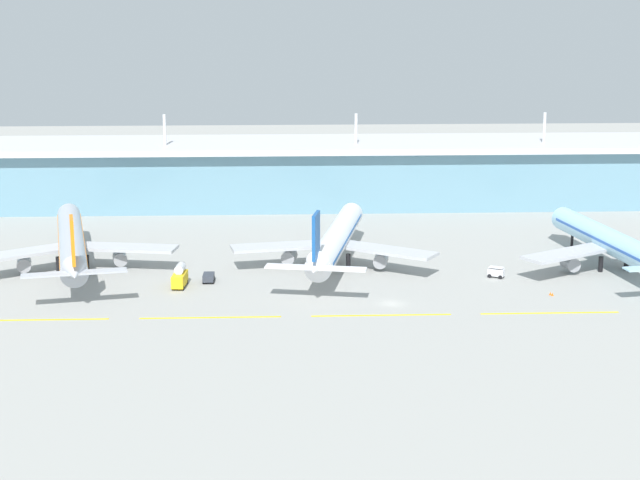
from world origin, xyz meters
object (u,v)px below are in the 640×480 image
fuel_truck (180,277)px  baggage_cart (496,272)px  safety_cone_left_wingtip (550,293)px  pushback_tug (209,277)px  safety_cone_nose_front (552,294)px  airliner_near (71,242)px  airliner_middle (336,240)px  airliner_far (612,242)px

fuel_truck → baggage_cart: fuel_truck is taller
fuel_truck → safety_cone_left_wingtip: bearing=-7.3°
pushback_tug → safety_cone_nose_front: bearing=-10.8°
airliner_near → safety_cone_left_wingtip: (105.61, -25.72, -6.11)m
airliner_middle → baggage_cart: 37.77m
pushback_tug → airliner_far: bearing=4.2°
airliner_near → safety_cone_left_wingtip: airliner_near is taller
airliner_far → pushback_tug: 93.19m
airliner_far → baggage_cart: size_ratio=15.27×
airliner_far → safety_cone_left_wingtip: 28.73m
airliner_near → airliner_far: same height
safety_cone_nose_front → safety_cone_left_wingtip: bearing=117.4°
airliner_middle → pushback_tug: size_ratio=15.02×
airliner_far → safety_cone_nose_front: airliner_far is taller
airliner_near → pushback_tug: 34.89m
airliner_far → fuel_truck: 99.44m
fuel_truck → safety_cone_nose_front: (79.71, -10.68, -1.91)m
airliner_near → safety_cone_left_wingtip: size_ratio=101.60×
safety_cone_nose_front → airliner_middle: bearing=149.8°
airliner_middle → safety_cone_nose_front: airliner_middle is taller
airliner_middle → fuel_truck: bearing=-156.3°
airliner_far → airliner_near: bearing=177.5°
baggage_cart → airliner_near: bearing=173.3°
baggage_cart → safety_cone_left_wingtip: bearing=-58.9°
airliner_near → safety_cone_nose_front: bearing=-13.9°
airliner_middle → pushback_tug: airliner_middle is taller
airliner_middle → airliner_far: bearing=-4.6°
baggage_cart → fuel_truck: bearing=-176.6°
airliner_middle → safety_cone_nose_front: (44.66, -26.03, -6.10)m
safety_cone_left_wingtip → baggage_cart: bearing=121.1°
pushback_tug → safety_cone_nose_front: 75.00m
airliner_far → pushback_tug: bearing=-175.8°
safety_cone_left_wingtip → safety_cone_nose_front: size_ratio=1.00×
airliner_near → airliner_middle: bearing=-0.2°
fuel_truck → safety_cone_left_wingtip: fuel_truck is taller
airliner_middle → baggage_cart: (35.71, -11.14, -5.19)m
airliner_middle → safety_cone_left_wingtip: size_ratio=95.33×
pushback_tug → safety_cone_left_wingtip: size_ratio=6.35×
airliner_far → fuel_truck: size_ratio=8.31×
airliner_middle → fuel_truck: size_ratio=9.03×
fuel_truck → baggage_cart: bearing=3.4°
airliner_middle → baggage_cart: airliner_middle is taller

